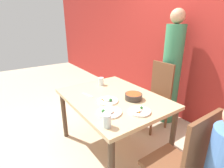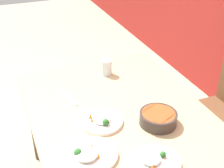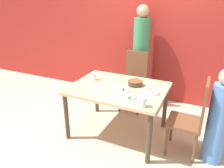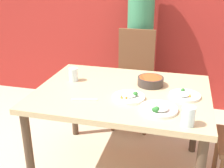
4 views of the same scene
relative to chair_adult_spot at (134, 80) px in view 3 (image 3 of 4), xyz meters
name	(u,v)px [view 3 (image 3 of 4)]	position (x,y,z in m)	size (l,w,h in m)	color
ground_plane	(118,132)	(0.06, -0.83, -0.52)	(10.00, 10.00, 0.00)	beige
wall_back	(150,27)	(0.06, 0.56, 0.83)	(10.00, 0.06, 2.70)	#A82823
dining_table	(118,92)	(0.06, -0.83, 0.12)	(1.27, 0.97, 0.72)	tan
chair_adult_spot	(134,80)	(0.00, 0.00, 0.00)	(0.40, 0.40, 1.00)	brown
chair_child_spot	(192,117)	(1.04, -0.87, 0.00)	(0.40, 0.40, 1.00)	brown
person_adult	(141,59)	(0.00, 0.30, 0.30)	(0.28, 0.28, 1.73)	#387F56
person_child	(218,120)	(1.32, -0.87, 0.03)	(0.24, 0.24, 1.17)	#5184D1
bowl_curry	(135,83)	(0.25, -0.68, 0.24)	(0.20, 0.20, 0.07)	#3D332D
plate_rice_adult	(151,92)	(0.51, -0.83, 0.21)	(0.22, 0.22, 0.05)	white
plate_rice_child	(120,91)	(0.13, -0.96, 0.21)	(0.23, 0.23, 0.05)	white
plate_noodles	(132,98)	(0.36, -1.10, 0.22)	(0.24, 0.24, 0.06)	white
glass_water_tall	(94,77)	(-0.36, -0.74, 0.25)	(0.07, 0.07, 0.11)	silver
glass_water_short	(143,102)	(0.53, -1.23, 0.26)	(0.08, 0.08, 0.12)	silver
fork_steel	(96,90)	(-0.16, -1.06, 0.20)	(0.18, 0.06, 0.01)	silver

